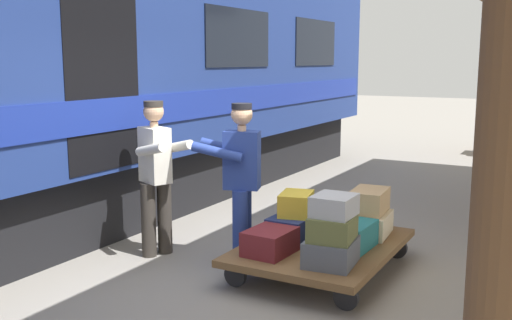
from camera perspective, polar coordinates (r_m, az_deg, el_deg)
ground_plane at (r=5.72m, az=2.99°, el=-12.35°), size 60.00×60.00×0.00m
train_car at (r=7.67m, az=-22.73°, el=8.31°), size 3.02×16.12×4.00m
luggage_cart at (r=6.13m, az=6.34°, el=-8.34°), size 1.39×1.95×0.30m
suitcase_teal_softside at (r=5.97m, az=9.16°, el=-7.17°), size 0.38×0.56×0.26m
suitcase_cream_canvas at (r=6.47m, az=10.80°, el=-6.03°), size 0.46×0.58×0.23m
suitcase_maroon_trunk at (r=5.74m, az=1.36°, el=-7.84°), size 0.41×0.51×0.24m
suitcase_brown_leather at (r=6.69m, az=5.67°, el=-5.63°), size 0.58×0.63×0.18m
suitcase_navy_fabric at (r=6.20m, az=3.69°, el=-6.45°), size 0.39×0.61×0.25m
suitcase_slate_roller at (r=5.50m, az=7.22°, el=-8.74°), size 0.47×0.53×0.24m
suitcase_tan_vintage at (r=6.44m, az=10.83°, el=-3.87°), size 0.38×0.54×0.25m
suitcase_yellow_case at (r=6.16m, az=3.88°, el=-4.22°), size 0.39×0.48×0.23m
suitcase_olive_duffel at (r=5.43m, az=7.36°, el=-6.46°), size 0.43×0.49×0.22m
suitcase_gray_aluminum at (r=5.38m, az=7.52°, el=-4.35°), size 0.35×0.39×0.19m
porter_in_overalls at (r=6.13m, az=-1.54°, el=-1.79°), size 0.73×0.57×1.70m
porter_by_door at (r=6.52m, az=-9.56°, el=-1.23°), size 0.74×0.59×1.70m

